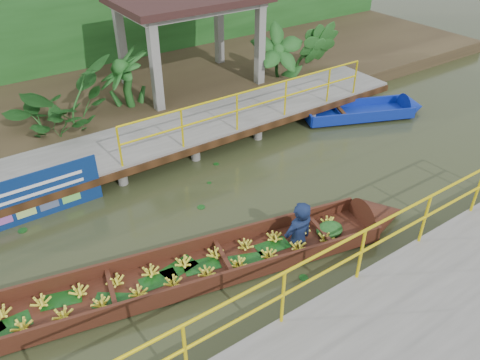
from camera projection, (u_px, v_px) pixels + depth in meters
ground at (219, 228)px, 9.83m from camera, size 80.00×80.00×0.00m
land_strip at (93, 98)px, 14.85m from camera, size 30.00×8.00×0.45m
far_dock at (147, 142)px, 11.93m from camera, size 16.00×2.06×1.66m
near_dock at (417, 332)px, 7.25m from camera, size 18.00×2.40×1.73m
pavilion at (189, 8)px, 14.01m from camera, size 4.40×3.00×3.00m
foliage_backdrop at (57, 24)px, 15.59m from camera, size 30.00×0.80×4.00m
vendor_boat at (192, 265)px, 8.53m from camera, size 10.32×3.13×2.34m
moored_blue_boat at (385, 110)px, 14.26m from camera, size 3.86×2.34×0.90m
blue_banner at (13, 203)px, 9.61m from camera, size 3.64×0.04×1.14m
tropical_plants at (125, 84)px, 12.87m from camera, size 14.46×1.46×1.83m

